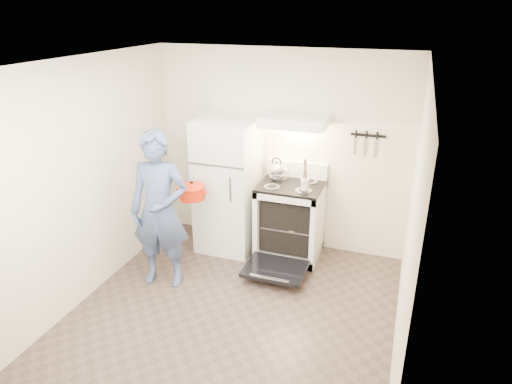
% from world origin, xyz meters
% --- Properties ---
extents(floor, '(3.60, 3.60, 0.00)m').
position_xyz_m(floor, '(0.00, 0.00, 0.00)').
color(floor, '#4B3D33').
rests_on(floor, ground).
extents(back_wall, '(3.20, 0.02, 2.50)m').
position_xyz_m(back_wall, '(0.00, 1.80, 1.25)').
color(back_wall, beige).
rests_on(back_wall, ground).
extents(refrigerator, '(0.70, 0.70, 1.70)m').
position_xyz_m(refrigerator, '(-0.58, 1.45, 0.85)').
color(refrigerator, white).
rests_on(refrigerator, floor).
extents(stove_body, '(0.76, 0.65, 0.92)m').
position_xyz_m(stove_body, '(0.23, 1.48, 0.46)').
color(stove_body, white).
rests_on(stove_body, floor).
extents(cooktop, '(0.76, 0.65, 0.03)m').
position_xyz_m(cooktop, '(0.23, 1.48, 0.94)').
color(cooktop, black).
rests_on(cooktop, stove_body).
extents(backsplash, '(0.76, 0.07, 0.20)m').
position_xyz_m(backsplash, '(0.23, 1.76, 1.05)').
color(backsplash, white).
rests_on(backsplash, cooktop).
extents(oven_door, '(0.70, 0.54, 0.04)m').
position_xyz_m(oven_door, '(0.23, 0.88, 0.12)').
color(oven_door, black).
rests_on(oven_door, floor).
extents(oven_rack, '(0.60, 0.52, 0.01)m').
position_xyz_m(oven_rack, '(0.23, 1.48, 0.44)').
color(oven_rack, slate).
rests_on(oven_rack, stove_body).
extents(range_hood, '(0.76, 0.50, 0.12)m').
position_xyz_m(range_hood, '(0.23, 1.55, 1.71)').
color(range_hood, white).
rests_on(range_hood, back_wall).
extents(knife_strip, '(0.40, 0.02, 0.03)m').
position_xyz_m(knife_strip, '(1.05, 1.79, 1.55)').
color(knife_strip, black).
rests_on(knife_strip, back_wall).
extents(pizza_stone, '(0.34, 0.34, 0.02)m').
position_xyz_m(pizza_stone, '(0.32, 1.39, 0.45)').
color(pizza_stone, olive).
rests_on(pizza_stone, oven_rack).
extents(tea_kettle, '(0.23, 0.19, 0.28)m').
position_xyz_m(tea_kettle, '(0.01, 1.58, 1.09)').
color(tea_kettle, '#B7B7BC').
rests_on(tea_kettle, cooktop).
extents(utensil_jar, '(0.11, 0.11, 0.13)m').
position_xyz_m(utensil_jar, '(0.44, 1.29, 1.05)').
color(utensil_jar, silver).
rests_on(utensil_jar, cooktop).
extents(person, '(0.71, 0.54, 1.77)m').
position_xyz_m(person, '(-0.95, 0.42, 0.88)').
color(person, '#2F4B6F').
rests_on(person, floor).
extents(dutch_oven, '(0.38, 0.31, 0.24)m').
position_xyz_m(dutch_oven, '(-0.76, 0.82, 0.97)').
color(dutch_oven, red).
rests_on(dutch_oven, person).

